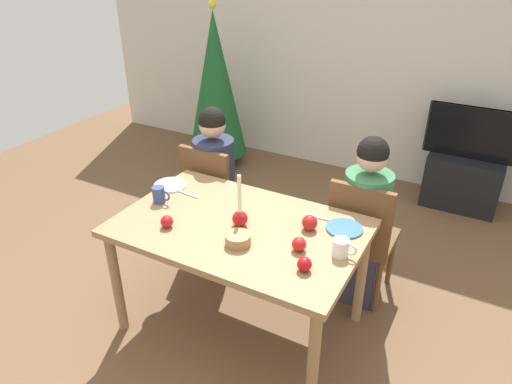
{
  "coord_description": "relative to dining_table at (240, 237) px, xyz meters",
  "views": [
    {
      "loc": [
        1.16,
        -1.93,
        2.19
      ],
      "look_at": [
        0.0,
        0.2,
        0.87
      ],
      "focal_mm": 32.76,
      "sensor_mm": 36.0,
      "label": 1
    }
  ],
  "objects": [
    {
      "name": "bowl_walnuts",
      "position": [
        0.09,
        -0.16,
        0.11
      ],
      "size": [
        0.14,
        0.14,
        0.06
      ],
      "primitive_type": "cylinder",
      "color": "#99754C",
      "rests_on": "dining_table"
    },
    {
      "name": "chair_left",
      "position": [
        -0.59,
        0.61,
        -0.15
      ],
      "size": [
        0.4,
        0.4,
        0.9
      ],
      "color": "brown",
      "rests_on": "ground"
    },
    {
      "name": "back_wall",
      "position": [
        0.0,
        2.6,
        0.63
      ],
      "size": [
        6.4,
        0.1,
        2.6
      ],
      "primitive_type": "cube",
      "color": "beige",
      "rests_on": "ground"
    },
    {
      "name": "mug_left",
      "position": [
        -0.57,
        -0.01,
        0.14
      ],
      "size": [
        0.12,
        0.08,
        0.1
      ],
      "color": "#33477F",
      "rests_on": "dining_table"
    },
    {
      "name": "apple_by_right_mug",
      "position": [
        0.37,
        0.15,
        0.13
      ],
      "size": [
        0.09,
        0.09,
        0.09
      ],
      "primitive_type": "sphere",
      "color": "#AB1B1B",
      "rests_on": "dining_table"
    },
    {
      "name": "chair_right",
      "position": [
        0.55,
        0.61,
        -0.15
      ],
      "size": [
        0.4,
        0.4,
        0.9
      ],
      "color": "brown",
      "rests_on": "ground"
    },
    {
      "name": "apple_near_candle",
      "position": [
        0.49,
        -0.2,
        0.12
      ],
      "size": [
        0.07,
        0.07,
        0.07
      ],
      "primitive_type": "sphere",
      "color": "#AF1116",
      "rests_on": "dining_table"
    },
    {
      "name": "mug_right",
      "position": [
        0.61,
        -0.0,
        0.13
      ],
      "size": [
        0.13,
        0.08,
        0.1
      ],
      "color": "white",
      "rests_on": "dining_table"
    },
    {
      "name": "apple_far_edge",
      "position": [
        -0.35,
        -0.21,
        0.12
      ],
      "size": [
        0.07,
        0.07,
        0.07
      ],
      "primitive_type": "sphere",
      "color": "red",
      "rests_on": "dining_table"
    },
    {
      "name": "ground_plane",
      "position": [
        0.0,
        0.0,
        -0.67
      ],
      "size": [
        7.68,
        7.68,
        0.0
      ],
      "primitive_type": "plane",
      "color": "brown"
    },
    {
      "name": "apple_by_left_plate",
      "position": [
        0.4,
        -0.06,
        0.12
      ],
      "size": [
        0.08,
        0.08,
        0.08
      ],
      "primitive_type": "sphere",
      "color": "red",
      "rests_on": "dining_table"
    },
    {
      "name": "fork_left",
      "position": [
        -0.48,
        0.15,
        0.09
      ],
      "size": [
        0.18,
        0.03,
        0.01
      ],
      "primitive_type": "cube",
      "rotation": [
        0.0,
        0.0,
        -0.11
      ],
      "color": "silver",
      "rests_on": "dining_table"
    },
    {
      "name": "christmas_tree",
      "position": [
        -1.46,
        2.01,
        0.21
      ],
      "size": [
        0.61,
        0.61,
        1.69
      ],
      "color": "brown",
      "rests_on": "ground"
    },
    {
      "name": "tv",
      "position": [
        1.0,
        2.3,
        0.04
      ],
      "size": [
        0.79,
        0.05,
        0.46
      ],
      "color": "black",
      "rests_on": "tv_stand"
    },
    {
      "name": "fork_right",
      "position": [
        0.38,
        0.29,
        0.09
      ],
      "size": [
        0.18,
        0.02,
        0.01
      ],
      "primitive_type": "cube",
      "rotation": [
        0.0,
        0.0,
        0.06
      ],
      "color": "silver",
      "rests_on": "dining_table"
    },
    {
      "name": "dining_table",
      "position": [
        0.0,
        0.0,
        0.0
      ],
      "size": [
        1.4,
        0.9,
        0.75
      ],
      "color": "#99754C",
      "rests_on": "ground"
    },
    {
      "name": "plate_right",
      "position": [
        0.54,
        0.25,
        0.09
      ],
      "size": [
        0.21,
        0.21,
        0.01
      ],
      "primitive_type": "cylinder",
      "color": "teal",
      "rests_on": "dining_table"
    },
    {
      "name": "candle_centerpiece",
      "position": [
        0.01,
        -0.0,
        0.15
      ],
      "size": [
        0.09,
        0.09,
        0.32
      ],
      "color": "red",
      "rests_on": "dining_table"
    },
    {
      "name": "tv_stand",
      "position": [
        1.0,
        2.3,
        -0.43
      ],
      "size": [
        0.64,
        0.4,
        0.48
      ],
      "primitive_type": "cube",
      "color": "black",
      "rests_on": "ground"
    },
    {
      "name": "person_right_child",
      "position": [
        0.55,
        0.64,
        -0.1
      ],
      "size": [
        0.3,
        0.3,
        1.17
      ],
      "color": "#33384C",
      "rests_on": "ground"
    },
    {
      "name": "person_left_child",
      "position": [
        -0.59,
        0.64,
        -0.1
      ],
      "size": [
        0.3,
        0.3,
        1.17
      ],
      "color": "#33384C",
      "rests_on": "ground"
    },
    {
      "name": "plate_left",
      "position": [
        -0.65,
        0.2,
        0.09
      ],
      "size": [
        0.22,
        0.22,
        0.01
      ],
      "primitive_type": "cylinder",
      "color": "white",
      "rests_on": "dining_table"
    }
  ]
}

